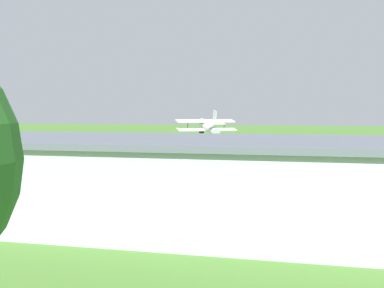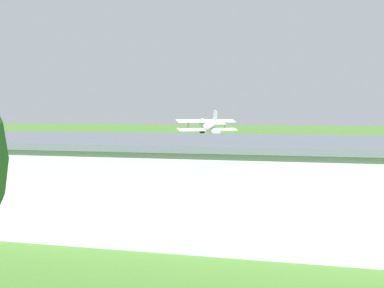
% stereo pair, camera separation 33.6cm
% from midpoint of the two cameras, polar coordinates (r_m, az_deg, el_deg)
% --- Properties ---
extents(ground_plane, '(400.00, 400.00, 0.00)m').
position_cam_midpoint_polar(ground_plane, '(71.40, -1.00, -2.11)').
color(ground_plane, '#47752D').
extents(hangar, '(39.89, 16.14, 5.61)m').
position_cam_midpoint_polar(hangar, '(33.99, -9.68, -3.91)').
color(hangar, '#B7BCC6').
rests_on(hangar, ground_plane).
extents(biplane, '(8.19, 7.29, 4.06)m').
position_cam_midpoint_polar(biplane, '(66.73, 1.72, 2.04)').
color(biplane, silver).
extents(person_by_parked_cars, '(0.54, 0.54, 1.57)m').
position_cam_midpoint_polar(person_by_parked_cars, '(48.40, 16.06, -4.15)').
color(person_by_parked_cars, '#72338C').
rests_on(person_by_parked_cars, ground_plane).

